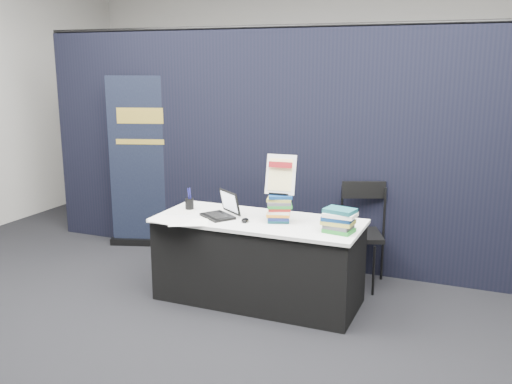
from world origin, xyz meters
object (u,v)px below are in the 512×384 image
object	(u,v)px
book_stack_short	(339,220)
info_sign	(281,175)
laptop	(219,210)
pullup_banner	(144,172)
display_table	(258,260)
book_stack_tall	(279,208)
stacking_chair	(358,229)

from	to	relation	value
book_stack_short	info_sign	world-z (taller)	info_sign
laptop	pullup_banner	xyz separation A→B (m)	(-1.44, 0.99, 0.05)
display_table	pullup_banner	size ratio (longest dim) A/B	0.93
display_table	info_sign	bearing A→B (deg)	8.44
display_table	book_stack_tall	distance (m)	0.53
laptop	pullup_banner	distance (m)	1.75
display_table	stacking_chair	distance (m)	1.05
book_stack_tall	book_stack_short	distance (m)	0.56
info_sign	display_table	bearing A→B (deg)	-176.66
stacking_chair	book_stack_short	bearing A→B (deg)	-110.03
info_sign	book_stack_short	bearing A→B (deg)	-18.00
book_stack_tall	book_stack_short	bearing A→B (deg)	-9.84
laptop	stacking_chair	bearing A→B (deg)	71.71
display_table	book_stack_short	bearing A→B (deg)	-7.48
display_table	pullup_banner	xyz separation A→B (m)	(-1.80, 0.95, 0.48)
stacking_chair	book_stack_tall	bearing A→B (deg)	-146.55
book_stack_short	pullup_banner	distance (m)	2.75
display_table	stacking_chair	xyz separation A→B (m)	(0.72, 0.75, 0.16)
info_sign	pullup_banner	size ratio (longest dim) A/B	0.18
book_stack_tall	pullup_banner	xyz separation A→B (m)	(-1.99, 0.95, -0.01)
book_stack_short	info_sign	distance (m)	0.64
book_stack_tall	pullup_banner	world-z (taller)	pullup_banner
display_table	laptop	xyz separation A→B (m)	(-0.35, -0.04, 0.43)
pullup_banner	info_sign	bearing A→B (deg)	-42.95
laptop	pullup_banner	world-z (taller)	pullup_banner
book_stack_short	pullup_banner	bearing A→B (deg)	157.63
book_stack_tall	info_sign	xyz separation A→B (m)	(-0.00, 0.03, 0.28)
book_stack_short	stacking_chair	distance (m)	0.91
book_stack_tall	laptop	bearing A→B (deg)	-175.70
book_stack_short	stacking_chair	size ratio (longest dim) A/B	0.26
info_sign	pullup_banner	distance (m)	2.21
info_sign	pullup_banner	bearing A→B (deg)	150.10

